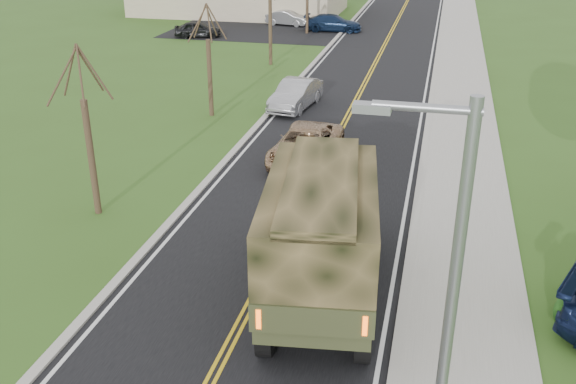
% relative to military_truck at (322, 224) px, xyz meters
% --- Properties ---
extents(road, '(8.00, 120.00, 0.01)m').
position_rel_military_truck_xyz_m(road, '(-1.79, 33.37, -2.26)').
color(road, black).
rests_on(road, ground).
extents(curb_right, '(0.30, 120.00, 0.12)m').
position_rel_military_truck_xyz_m(curb_right, '(2.36, 33.37, -2.21)').
color(curb_right, '#9E998E').
rests_on(curb_right, ground).
extents(sidewalk_right, '(3.20, 120.00, 0.10)m').
position_rel_military_truck_xyz_m(sidewalk_right, '(4.11, 33.37, -2.22)').
color(sidewalk_right, '#9E998E').
rests_on(sidewalk_right, ground).
extents(curb_left, '(0.30, 120.00, 0.10)m').
position_rel_military_truck_xyz_m(curb_left, '(-5.94, 33.37, -2.22)').
color(curb_left, '#9E998E').
rests_on(curb_left, ground).
extents(street_light, '(1.65, 0.22, 8.00)m').
position_rel_military_truck_xyz_m(street_light, '(3.11, -7.13, 2.16)').
color(street_light, gray).
rests_on(street_light, ground).
extents(bare_tree_a, '(1.93, 2.26, 6.08)m').
position_rel_military_truck_xyz_m(bare_tree_a, '(-8.79, 3.37, 0.36)').
color(bare_tree_a, '#38281C').
rests_on(bare_tree_a, ground).
extents(bare_tree_b, '(1.83, 2.14, 5.73)m').
position_rel_military_truck_xyz_m(bare_tree_b, '(-8.79, 15.37, 0.21)').
color(bare_tree_b, '#38281C').
rests_on(bare_tree_b, ground).
extents(bare_tree_c, '(2.04, 2.39, 6.42)m').
position_rel_military_truck_xyz_m(bare_tree_c, '(-8.79, 27.37, 0.51)').
color(bare_tree_c, '#38281C').
rests_on(bare_tree_c, ground).
extents(bare_tree_d, '(1.88, 2.20, 5.91)m').
position_rel_military_truck_xyz_m(bare_tree_d, '(-8.79, 39.37, 0.28)').
color(bare_tree_d, '#38281C').
rests_on(bare_tree_d, ground).
extents(military_truck, '(3.76, 8.22, 3.96)m').
position_rel_military_truck_xyz_m(military_truck, '(0.00, 0.00, 0.00)').
color(military_truck, black).
rests_on(military_truck, ground).
extents(suv_champagne, '(2.72, 5.41, 1.47)m').
position_rel_military_truck_xyz_m(suv_champagne, '(-2.59, 10.06, -1.53)').
color(suv_champagne, '#9B7957').
rests_on(suv_champagne, ground).
extents(sedan_silver, '(2.23, 4.78, 1.52)m').
position_rel_military_truck_xyz_m(sedan_silver, '(-4.79, 17.68, -1.51)').
color(sedan_silver, '#9F9EA3').
rests_on(sedan_silver, ground).
extents(lot_car_dark, '(4.14, 2.57, 1.31)m').
position_rel_military_truck_xyz_m(lot_car_dark, '(-17.21, 35.48, -1.61)').
color(lot_car_dark, black).
rests_on(lot_car_dark, ground).
extents(lot_car_silver, '(4.18, 2.08, 1.32)m').
position_rel_military_truck_xyz_m(lot_car_silver, '(-11.32, 42.81, -1.61)').
color(lot_car_silver, '#A0A1A4').
rests_on(lot_car_silver, ground).
extents(lot_car_navy, '(5.03, 2.24, 1.43)m').
position_rel_military_truck_xyz_m(lot_car_navy, '(-6.79, 40.86, -1.55)').
color(lot_car_navy, '#10203D').
rests_on(lot_car_navy, ground).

